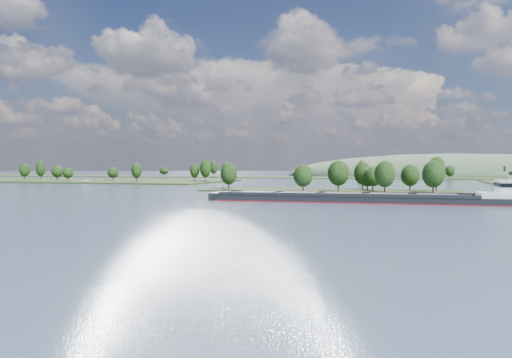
% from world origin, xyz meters
% --- Properties ---
extents(ground, '(1800.00, 1800.00, 0.00)m').
position_xyz_m(ground, '(0.00, 120.00, 0.00)').
color(ground, '#3B5266').
rests_on(ground, ground).
extents(tree_island, '(100.00, 30.98, 14.15)m').
position_xyz_m(tree_island, '(7.23, 178.59, 3.84)').
color(tree_island, '#202E14').
rests_on(tree_island, ground).
extents(left_bank, '(300.00, 80.00, 16.03)m').
position_xyz_m(left_bank, '(-228.95, 260.10, 0.89)').
color(left_bank, '#202E14').
rests_on(left_bank, ground).
extents(back_shoreline, '(900.00, 60.00, 15.69)m').
position_xyz_m(back_shoreline, '(6.79, 399.79, 0.65)').
color(back_shoreline, '#202E14').
rests_on(back_shoreline, ground).
extents(hill_west, '(320.00, 160.00, 44.00)m').
position_xyz_m(hill_west, '(60.00, 500.00, 0.00)').
color(hill_west, '#3D543A').
rests_on(hill_west, ground).
extents(cargo_barge, '(92.40, 14.65, 12.45)m').
position_xyz_m(cargo_barge, '(26.94, 126.54, 1.57)').
color(cargo_barge, black).
rests_on(cargo_barge, ground).
extents(motorboat, '(6.96, 3.78, 2.55)m').
position_xyz_m(motorboat, '(-147.17, 225.58, 1.27)').
color(motorboat, silver).
rests_on(motorboat, ground).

